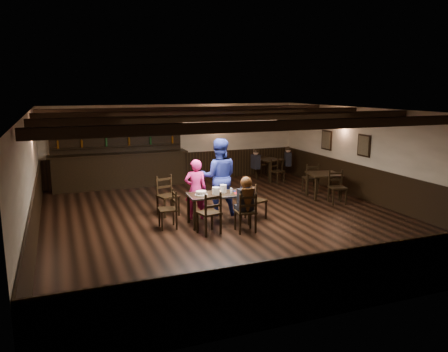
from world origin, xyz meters
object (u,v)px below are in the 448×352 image
object	(u,v)px
cake	(201,193)
chair_near_left	(211,210)
chair_near_right	(247,209)
woman_pink	(196,189)
man_blue	(219,177)
dining_table	(219,197)
bar_counter	(120,165)

from	to	relation	value
cake	chair_near_left	bearing A→B (deg)	-90.82
chair_near_left	chair_near_right	xyz separation A→B (m)	(0.80, -0.17, -0.02)
woman_pink	man_blue	size ratio (longest dim) A/B	0.76
chair_near_right	cake	distance (m)	1.22
woman_pink	man_blue	xyz separation A→B (m)	(0.69, 0.19, 0.23)
chair_near_left	chair_near_right	distance (m)	0.82
dining_table	chair_near_left	bearing A→B (deg)	-122.56
bar_counter	cake	bearing A→B (deg)	-76.07
woman_pink	cake	world-z (taller)	woman_pink
cake	bar_counter	xyz separation A→B (m)	(-1.23, 4.96, -0.07)
dining_table	chair_near_right	xyz separation A→B (m)	(0.36, -0.86, -0.11)
chair_near_left	man_blue	world-z (taller)	man_blue
chair_near_right	bar_counter	size ratio (longest dim) A/B	0.21
woman_pink	bar_counter	world-z (taller)	bar_counter
woman_pink	bar_counter	size ratio (longest dim) A/B	0.34
chair_near_left	bar_counter	world-z (taller)	bar_counter
man_blue	chair_near_left	bearing A→B (deg)	81.54
chair_near_left	cake	xyz separation A→B (m)	(0.01, 0.73, 0.22)
dining_table	chair_near_left	world-z (taller)	chair_near_left
chair_near_left	chair_near_right	bearing A→B (deg)	-11.78
dining_table	woman_pink	size ratio (longest dim) A/B	1.00
man_blue	woman_pink	bearing A→B (deg)	33.18
man_blue	bar_counter	size ratio (longest dim) A/B	0.44
dining_table	chair_near_left	xyz separation A→B (m)	(-0.44, -0.69, -0.09)
bar_counter	woman_pink	bearing A→B (deg)	-73.98
cake	bar_counter	distance (m)	5.11
dining_table	man_blue	world-z (taller)	man_blue
chair_near_left	woman_pink	size ratio (longest dim) A/B	0.64
dining_table	chair_near_right	size ratio (longest dim) A/B	1.61
man_blue	dining_table	bearing A→B (deg)	87.36
chair_near_left	chair_near_right	world-z (taller)	chair_near_left
chair_near_left	woman_pink	distance (m)	1.30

